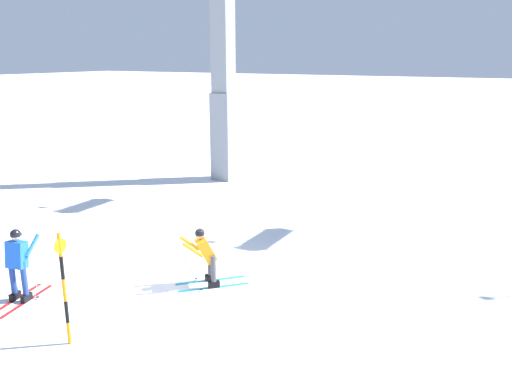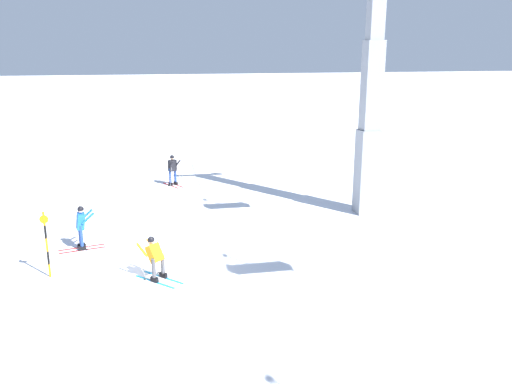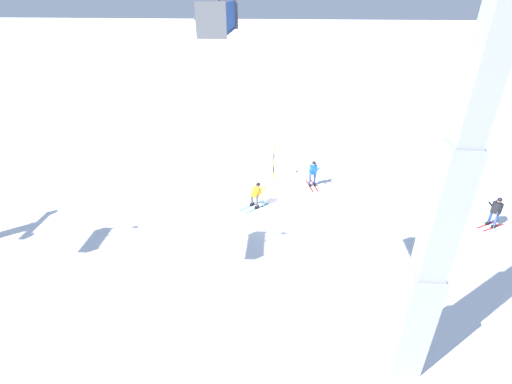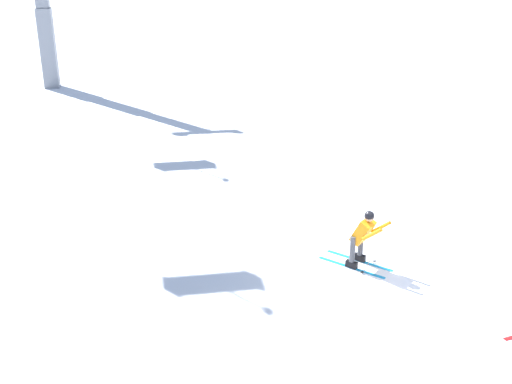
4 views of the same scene
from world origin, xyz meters
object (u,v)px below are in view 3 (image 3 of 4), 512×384
lift_tower_near (437,241)px  skier_distant_downhill (313,172)px  skier_carving_main (256,193)px  chairlift_seat_nearest (222,17)px  skier_distant_uphill (496,210)px  trail_marker_pole (274,161)px

lift_tower_near → skier_distant_downhill: 13.08m
skier_carving_main → chairlift_seat_nearest: (0.00, 9.58, 9.50)m
lift_tower_near → skier_distant_downhill: size_ratio=6.91×
skier_distant_uphill → skier_carving_main: bearing=-5.1°
chairlift_seat_nearest → skier_distant_uphill: 17.54m
lift_tower_near → skier_distant_uphill: 11.51m
lift_tower_near → trail_marker_pole: lift_tower_near is taller
trail_marker_pole → chairlift_seat_nearest: bearing=86.3°
lift_tower_near → chairlift_seat_nearest: 7.68m
trail_marker_pole → skier_carving_main: bearing=76.4°
skier_carving_main → trail_marker_pole: 3.58m
skier_carving_main → lift_tower_near: bearing=119.8°
skier_carving_main → lift_tower_near: (-5.49, 9.58, 4.13)m
lift_tower_near → trail_marker_pole: (4.65, -13.04, -3.74)m
trail_marker_pole → skier_distant_uphill: trail_marker_pole is taller
skier_distant_uphill → skier_distant_downhill: 9.69m
lift_tower_near → trail_marker_pole: bearing=-70.4°
skier_carving_main → skier_distant_downhill: size_ratio=0.91×
skier_distant_uphill → skier_distant_downhill: skier_distant_uphill is taller
skier_distant_uphill → skier_distant_downhill: size_ratio=0.99×
skier_distant_downhill → skier_distant_uphill: bearing=157.1°
skier_distant_downhill → lift_tower_near: bearing=100.3°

